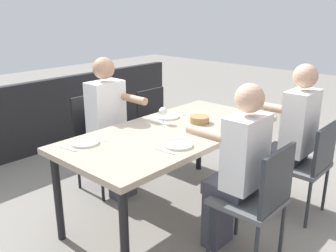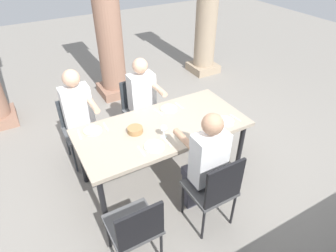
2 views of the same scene
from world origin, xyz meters
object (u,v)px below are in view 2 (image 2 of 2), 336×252
at_px(plate_0, 93,130).
at_px(plate_1, 154,146).
at_px(dining_table, 162,131).
at_px(chair_west_north, 80,125).
at_px(chair_mid_north, 139,107).
at_px(chair_mid_south, 215,189).
at_px(stone_column_centre, 106,12).
at_px(plate_3, 225,121).
at_px(chair_west_south, 135,227).
at_px(diner_guest_third, 204,164).
at_px(bread_basket, 135,130).
at_px(wine_glass_1, 164,129).
at_px(stone_column_far, 208,2).
at_px(diner_man_white, 81,119).
at_px(plate_2, 169,108).
at_px(diner_woman_green, 144,103).

distance_m(plate_0, plate_1, 0.75).
height_order(dining_table, chair_west_north, chair_west_north).
relative_size(chair_mid_north, chair_mid_south, 0.96).
height_order(chair_west_north, stone_column_centre, stone_column_centre).
bearing_deg(plate_1, dining_table, 48.68).
xyz_separation_m(plate_0, plate_3, (1.39, -0.58, 0.00)).
relative_size(chair_west_south, stone_column_centre, 0.28).
distance_m(diner_guest_third, bread_basket, 0.84).
relative_size(chair_mid_north, wine_glass_1, 5.97).
relative_size(stone_column_far, wine_glass_1, 18.95).
bearing_deg(chair_mid_north, diner_man_white, -168.50).
xyz_separation_m(plate_1, plate_2, (0.49, 0.56, 0.00)).
bearing_deg(diner_man_white, dining_table, -43.54).
bearing_deg(plate_1, chair_mid_south, -60.23).
bearing_deg(chair_mid_south, diner_woman_green, 89.89).
distance_m(chair_west_south, plate_3, 1.58).
xyz_separation_m(chair_west_north, stone_column_far, (3.00, 1.45, 0.90)).
bearing_deg(plate_3, stone_column_centre, 99.10).
distance_m(dining_table, wine_glass_1, 0.26).
bearing_deg(stone_column_far, dining_table, -134.01).
relative_size(dining_table, plate_0, 8.95).
relative_size(diner_guest_third, plate_0, 6.13).
relative_size(chair_mid_north, diner_man_white, 0.68).
distance_m(chair_mid_north, plate_0, 1.04).
relative_size(wine_glass_1, plate_2, 0.68).
relative_size(chair_west_north, diner_man_white, 0.64).
bearing_deg(diner_woman_green, chair_west_north, 167.84).
distance_m(plate_1, bread_basket, 0.33).
height_order(plate_1, plate_3, same).
relative_size(chair_mid_north, plate_3, 4.17).
bearing_deg(bread_basket, dining_table, -8.15).
bearing_deg(diner_woman_green, plate_3, -59.38).
bearing_deg(diner_woman_green, chair_mid_north, 90.92).
bearing_deg(diner_woman_green, wine_glass_1, -101.94).
height_order(stone_column_far, wine_glass_1, stone_column_far).
height_order(diner_man_white, plate_2, diner_man_white).
bearing_deg(wine_glass_1, diner_guest_third, -70.43).
relative_size(plate_1, plate_2, 1.02).
bearing_deg(stone_column_far, plate_0, -145.60).
height_order(wine_glass_1, bread_basket, wine_glass_1).
distance_m(diner_woman_green, stone_column_far, 2.80).
xyz_separation_m(diner_man_white, plate_0, (0.03, -0.41, 0.08)).
relative_size(stone_column_centre, plate_1, 13.37).
xyz_separation_m(diner_guest_third, bread_basket, (-0.41, 0.73, 0.10)).
distance_m(diner_guest_third, stone_column_centre, 3.12).
distance_m(diner_guest_third, stone_column_far, 3.77).
bearing_deg(wine_glass_1, plate_1, -148.75).
xyz_separation_m(diner_guest_third, stone_column_far, (2.16, 3.02, 0.69)).
bearing_deg(plate_1, plate_3, 0.18).
xyz_separation_m(chair_west_south, chair_mid_north, (0.85, 1.76, 0.02)).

